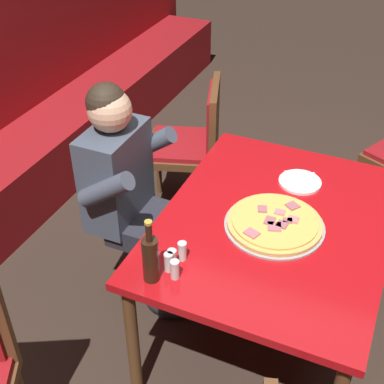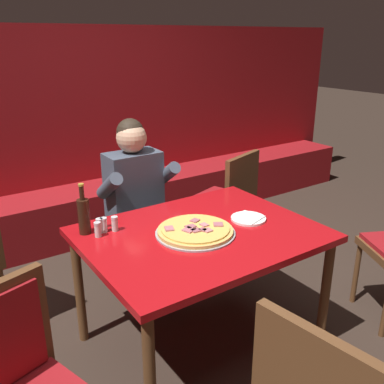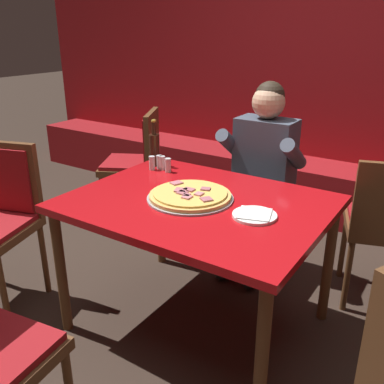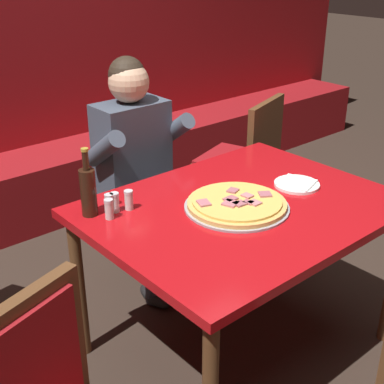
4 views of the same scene
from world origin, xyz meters
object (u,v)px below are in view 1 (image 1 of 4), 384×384
object	(u,v)px
main_dining_table	(274,234)
shaker_black_pepper	(169,263)
pizza	(275,223)
plate_white_paper	(300,182)
shaker_oregano	(182,252)
shaker_parmesan	(172,259)
diner_seated_blue_shirt	(132,191)
shaker_red_pepper_flakes	(175,270)
dining_chair_far_right	(194,140)
beer_bottle	(150,258)

from	to	relation	value
main_dining_table	shaker_black_pepper	size ratio (longest dim) A/B	15.01
pizza	plate_white_paper	bearing A→B (deg)	-2.94
plate_white_paper	shaker_oregano	xyz separation A→B (m)	(-0.73, 0.31, 0.03)
shaker_parmesan	diner_seated_blue_shirt	world-z (taller)	diner_seated_blue_shirt
pizza	plate_white_paper	world-z (taller)	pizza
pizza	shaker_red_pepper_flakes	distance (m)	0.54
shaker_oregano	diner_seated_blue_shirt	world-z (taller)	diner_seated_blue_shirt
pizza	dining_chair_far_right	distance (m)	1.17
pizza	shaker_red_pepper_flakes	xyz separation A→B (m)	(-0.46, 0.27, 0.02)
shaker_red_pepper_flakes	main_dining_table	bearing A→B (deg)	-27.69
beer_bottle	diner_seated_blue_shirt	xyz separation A→B (m)	(0.55, 0.40, -0.17)
shaker_oregano	main_dining_table	bearing A→B (deg)	-35.60
shaker_oregano	diner_seated_blue_shirt	xyz separation A→B (m)	(0.40, 0.46, -0.09)
beer_bottle	shaker_red_pepper_flakes	distance (m)	0.12
shaker_oregano	plate_white_paper	bearing A→B (deg)	-22.93
main_dining_table	shaker_parmesan	size ratio (longest dim) A/B	15.01
diner_seated_blue_shirt	pizza	bearing A→B (deg)	-93.37
pizza	diner_seated_blue_shirt	size ratio (longest dim) A/B	0.35
beer_bottle	shaker_black_pepper	world-z (taller)	beer_bottle
plate_white_paper	shaker_red_pepper_flakes	bearing A→B (deg)	160.91
shaker_oregano	beer_bottle	bearing A→B (deg)	156.91
beer_bottle	shaker_parmesan	distance (m)	0.13
shaker_parmesan	shaker_oregano	size ratio (longest dim) A/B	1.00
shaker_oregano	dining_chair_far_right	xyz separation A→B (m)	(1.21, 0.48, -0.24)
beer_bottle	shaker_black_pepper	size ratio (longest dim) A/B	3.40
plate_white_paper	diner_seated_blue_shirt	size ratio (longest dim) A/B	0.16
shaker_parmesan	shaker_black_pepper	bearing A→B (deg)	172.01
pizza	shaker_black_pepper	distance (m)	0.53
pizza	shaker_black_pepper	bearing A→B (deg)	144.43
plate_white_paper	shaker_black_pepper	distance (m)	0.87
shaker_oregano	dining_chair_far_right	world-z (taller)	dining_chair_far_right
beer_bottle	dining_chair_far_right	world-z (taller)	beer_bottle
shaker_oregano	shaker_black_pepper	bearing A→B (deg)	164.68
main_dining_table	pizza	bearing A→B (deg)	-172.44
plate_white_paper	shaker_red_pepper_flakes	world-z (taller)	shaker_red_pepper_flakes
diner_seated_blue_shirt	shaker_red_pepper_flakes	bearing A→B (deg)	-136.64
beer_bottle	shaker_parmesan	bearing A→B (deg)	-25.87
shaker_parmesan	shaker_red_pepper_flakes	xyz separation A→B (m)	(-0.05, -0.04, 0.00)
shaker_black_pepper	shaker_oregano	size ratio (longest dim) A/B	1.00
diner_seated_blue_shirt	main_dining_table	bearing A→B (deg)	-90.16
plate_white_paper	shaker_oregano	distance (m)	0.79
main_dining_table	beer_bottle	size ratio (longest dim) A/B	4.42
shaker_red_pepper_flakes	dining_chair_far_right	xyz separation A→B (m)	(1.32, 0.49, -0.24)
shaker_black_pepper	dining_chair_far_right	world-z (taller)	dining_chair_far_right
shaker_parmesan	diner_seated_blue_shirt	size ratio (longest dim) A/B	0.07
pizza	shaker_red_pepper_flakes	world-z (taller)	shaker_red_pepper_flakes
beer_bottle	dining_chair_far_right	size ratio (longest dim) A/B	0.31
shaker_parmesan	shaker_black_pepper	distance (m)	0.02
shaker_black_pepper	diner_seated_blue_shirt	world-z (taller)	diner_seated_blue_shirt
plate_white_paper	shaker_oregano	bearing A→B (deg)	157.07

